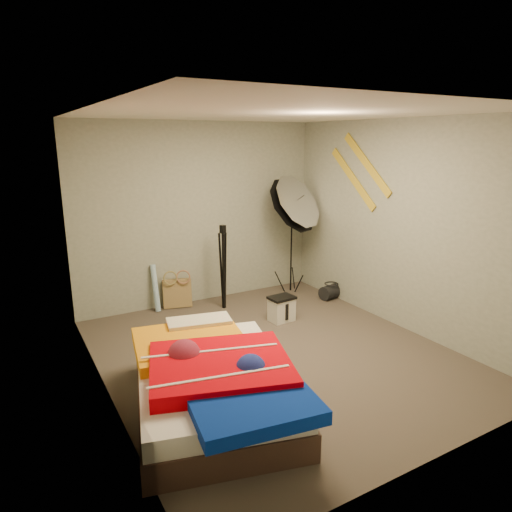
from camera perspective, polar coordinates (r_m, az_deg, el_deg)
floor at (r=5.07m, az=2.44°, el=-12.10°), size 4.00×4.00×0.00m
ceiling at (r=4.54m, az=2.79°, el=17.42°), size 4.00×4.00×0.00m
wall_back at (r=6.39m, az=-7.05°, el=5.21°), size 3.50×0.00×3.50m
wall_front at (r=3.20m, az=22.15°, el=-5.09°), size 3.50×0.00×3.50m
wall_left at (r=4.02m, az=-19.01°, el=-0.97°), size 0.00×4.00×4.00m
wall_right at (r=5.76m, az=17.52°, el=3.63°), size 0.00×4.00×4.00m
tote_bag at (r=6.41m, az=-9.83°, el=-4.60°), size 0.42×0.26×0.40m
wrapping_roll at (r=6.29m, az=-12.45°, el=-3.94°), size 0.09×0.19×0.64m
camera_case at (r=5.87m, az=3.22°, el=-6.70°), size 0.31×0.24×0.30m
duffel_bag at (r=6.76m, az=9.36°, el=-4.43°), size 0.36×0.26×0.20m
wall_stripe_upper at (r=6.08m, az=13.71°, el=11.09°), size 0.02×0.91×0.78m
wall_stripe_lower at (r=6.28m, az=12.03°, el=9.44°), size 0.02×0.91×0.78m
bed at (r=4.04m, az=-5.37°, el=-15.29°), size 1.66×2.13×0.53m
photo_umbrella at (r=6.58m, az=4.53°, el=6.26°), size 0.98×0.87×1.86m
camera_tripod at (r=6.15m, az=-4.10°, el=-0.66°), size 0.08×0.08×1.16m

